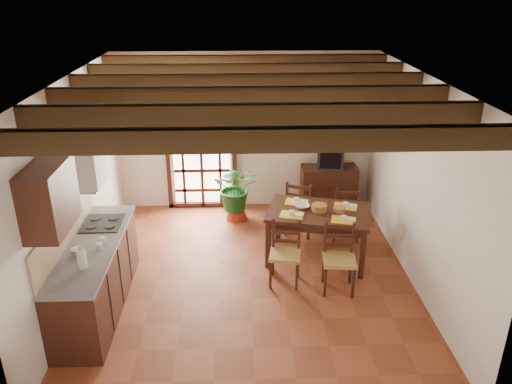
{
  "coord_description": "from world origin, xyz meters",
  "views": [
    {
      "loc": [
        -0.15,
        -6.02,
        3.9
      ],
      "look_at": [
        0.1,
        0.4,
        1.15
      ],
      "focal_mm": 35.0,
      "sensor_mm": 36.0,
      "label": 1
    }
  ],
  "objects_px": {
    "chair_near_left": "(285,265)",
    "sideboard": "(328,189)",
    "chair_near_right": "(338,270)",
    "kitchen_counter": "(96,275)",
    "potted_plant": "(236,189)",
    "pendant_lamp": "(323,123)",
    "dining_table": "(319,217)",
    "chair_far_right": "(345,222)",
    "crt_tv": "(330,157)",
    "chair_far_left": "(300,217)"
  },
  "relations": [
    {
      "from": "sideboard",
      "to": "potted_plant",
      "type": "bearing_deg",
      "value": -169.97
    },
    {
      "from": "dining_table",
      "to": "chair_far_right",
      "type": "distance_m",
      "value": 0.93
    },
    {
      "from": "chair_far_left",
      "to": "pendant_lamp",
      "type": "distance_m",
      "value": 1.93
    },
    {
      "from": "chair_far_right",
      "to": "sideboard",
      "type": "height_order",
      "value": "chair_far_right"
    },
    {
      "from": "kitchen_counter",
      "to": "dining_table",
      "type": "bearing_deg",
      "value": 20.3
    },
    {
      "from": "chair_near_left",
      "to": "potted_plant",
      "type": "height_order",
      "value": "potted_plant"
    },
    {
      "from": "chair_near_right",
      "to": "potted_plant",
      "type": "relative_size",
      "value": 0.43
    },
    {
      "from": "pendant_lamp",
      "to": "dining_table",
      "type": "bearing_deg",
      "value": -90.0
    },
    {
      "from": "chair_near_right",
      "to": "chair_far_right",
      "type": "bearing_deg",
      "value": 80.33
    },
    {
      "from": "chair_far_left",
      "to": "crt_tv",
      "type": "xyz_separation_m",
      "value": [
        0.61,
        0.9,
        0.72
      ]
    },
    {
      "from": "crt_tv",
      "to": "pendant_lamp",
      "type": "height_order",
      "value": "pendant_lamp"
    },
    {
      "from": "kitchen_counter",
      "to": "pendant_lamp",
      "type": "relative_size",
      "value": 2.66
    },
    {
      "from": "dining_table",
      "to": "sideboard",
      "type": "xyz_separation_m",
      "value": [
        0.45,
        1.72,
        -0.28
      ]
    },
    {
      "from": "chair_near_right",
      "to": "crt_tv",
      "type": "bearing_deg",
      "value": 88.85
    },
    {
      "from": "chair_near_right",
      "to": "potted_plant",
      "type": "distance_m",
      "value": 2.62
    },
    {
      "from": "crt_tv",
      "to": "chair_near_left",
      "type": "bearing_deg",
      "value": -104.38
    },
    {
      "from": "dining_table",
      "to": "chair_near_left",
      "type": "bearing_deg",
      "value": -116.11
    },
    {
      "from": "dining_table",
      "to": "chair_far_right",
      "type": "bearing_deg",
      "value": 63.84
    },
    {
      "from": "kitchen_counter",
      "to": "chair_near_left",
      "type": "bearing_deg",
      "value": 11.05
    },
    {
      "from": "chair_near_left",
      "to": "pendant_lamp",
      "type": "height_order",
      "value": "pendant_lamp"
    },
    {
      "from": "chair_near_right",
      "to": "potted_plant",
      "type": "bearing_deg",
      "value": 127.24
    },
    {
      "from": "chair_far_right",
      "to": "kitchen_counter",
      "type": "bearing_deg",
      "value": 33.09
    },
    {
      "from": "chair_far_left",
      "to": "sideboard",
      "type": "relative_size",
      "value": 0.98
    },
    {
      "from": "dining_table",
      "to": "sideboard",
      "type": "bearing_deg",
      "value": 90.28
    },
    {
      "from": "sideboard",
      "to": "crt_tv",
      "type": "relative_size",
      "value": 1.93
    },
    {
      "from": "dining_table",
      "to": "chair_far_right",
      "type": "relative_size",
      "value": 1.79
    },
    {
      "from": "sideboard",
      "to": "crt_tv",
      "type": "height_order",
      "value": "crt_tv"
    },
    {
      "from": "chair_far_left",
      "to": "potted_plant",
      "type": "distance_m",
      "value": 1.23
    },
    {
      "from": "kitchen_counter",
      "to": "potted_plant",
      "type": "xyz_separation_m",
      "value": [
        1.77,
        2.5,
        0.1
      ]
    },
    {
      "from": "chair_near_right",
      "to": "crt_tv",
      "type": "distance_m",
      "value": 2.65
    },
    {
      "from": "chair_near_left",
      "to": "sideboard",
      "type": "relative_size",
      "value": 0.92
    },
    {
      "from": "kitchen_counter",
      "to": "chair_near_left",
      "type": "relative_size",
      "value": 2.51
    },
    {
      "from": "chair_near_right",
      "to": "sideboard",
      "type": "height_order",
      "value": "chair_near_right"
    },
    {
      "from": "sideboard",
      "to": "dining_table",
      "type": "bearing_deg",
      "value": -105.75
    },
    {
      "from": "chair_far_left",
      "to": "potted_plant",
      "type": "xyz_separation_m",
      "value": [
        -1.05,
        0.58,
        0.27
      ]
    },
    {
      "from": "dining_table",
      "to": "crt_tv",
      "type": "xyz_separation_m",
      "value": [
        0.45,
        1.72,
        0.33
      ]
    },
    {
      "from": "chair_far_right",
      "to": "chair_near_left",
      "type": "bearing_deg",
      "value": 55.8
    },
    {
      "from": "dining_table",
      "to": "potted_plant",
      "type": "xyz_separation_m",
      "value": [
        -1.21,
        1.4,
        -0.12
      ]
    },
    {
      "from": "sideboard",
      "to": "pendant_lamp",
      "type": "distance_m",
      "value": 2.37
    },
    {
      "from": "chair_far_right",
      "to": "pendant_lamp",
      "type": "bearing_deg",
      "value": 50.81
    },
    {
      "from": "chair_near_right",
      "to": "pendant_lamp",
      "type": "height_order",
      "value": "pendant_lamp"
    },
    {
      "from": "potted_plant",
      "to": "kitchen_counter",
      "type": "bearing_deg",
      "value": -125.28
    },
    {
      "from": "kitchen_counter",
      "to": "potted_plant",
      "type": "distance_m",
      "value": 3.06
    },
    {
      "from": "chair_far_left",
      "to": "potted_plant",
      "type": "height_order",
      "value": "potted_plant"
    },
    {
      "from": "dining_table",
      "to": "pendant_lamp",
      "type": "height_order",
      "value": "pendant_lamp"
    },
    {
      "from": "dining_table",
      "to": "sideboard",
      "type": "relative_size",
      "value": 1.7
    },
    {
      "from": "potted_plant",
      "to": "chair_near_left",
      "type": "bearing_deg",
      "value": -71.89
    },
    {
      "from": "chair_far_right",
      "to": "sideboard",
      "type": "xyz_separation_m",
      "value": [
        -0.1,
        1.1,
        0.13
      ]
    },
    {
      "from": "chair_far_right",
      "to": "pendant_lamp",
      "type": "relative_size",
      "value": 1.09
    },
    {
      "from": "chair_near_right",
      "to": "chair_far_right",
      "type": "relative_size",
      "value": 1.01
    }
  ]
}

